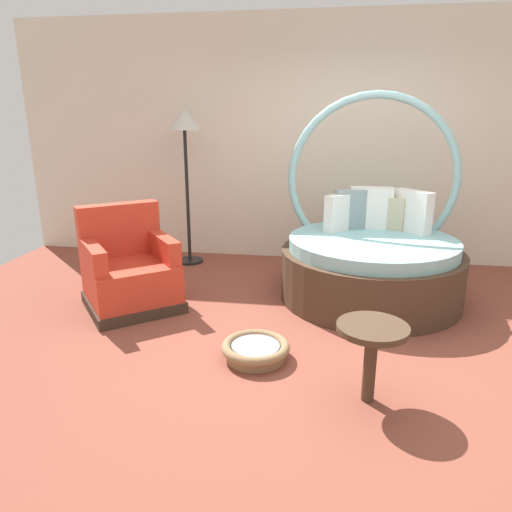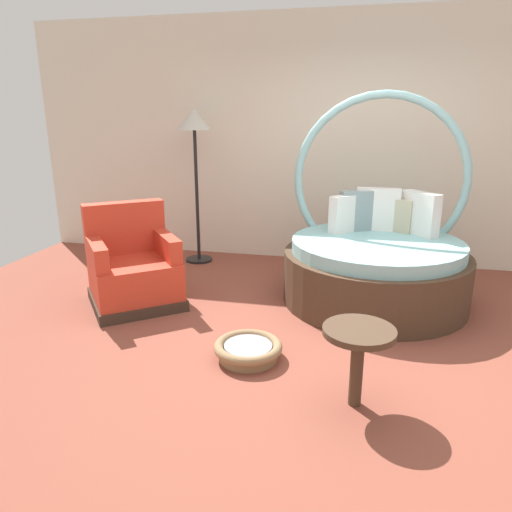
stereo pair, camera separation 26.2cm
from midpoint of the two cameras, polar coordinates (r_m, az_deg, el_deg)
The scene contains 7 objects.
ground_plane at distance 3.80m, azimuth 11.30°, elevation -10.93°, with size 8.00×8.00×0.02m, color brown.
back_wall at distance 5.77m, azimuth 12.91°, elevation 13.40°, with size 8.00×0.12×2.87m, color silver.
round_daybed at distance 4.68m, azimuth 15.98°, elevation -0.31°, with size 1.74×1.74×1.98m.
red_armchair at distance 4.56m, azimuth -13.21°, elevation -1.65°, with size 1.12×1.12×0.94m.
pet_basket at distance 3.53m, azimuth 1.21°, elevation -11.40°, with size 0.51×0.51×0.13m.
side_table at distance 2.95m, azimuth 14.96°, elevation -10.23°, with size 0.44×0.44×0.52m.
floor_lamp at distance 5.59m, azimuth -6.14°, elevation 14.60°, with size 0.40×0.40×1.82m.
Camera 2 is at (0.14, -3.35, 1.74)m, focal length 32.72 mm.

